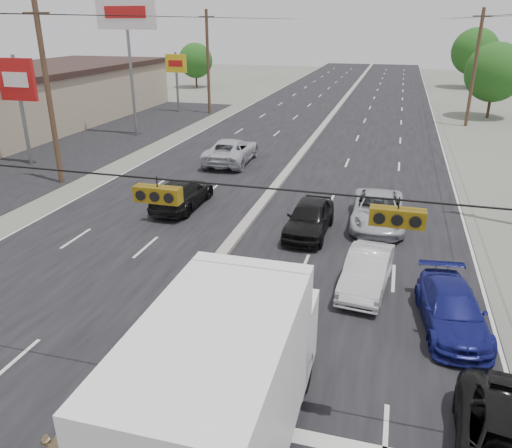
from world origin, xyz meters
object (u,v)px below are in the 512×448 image
(queue_car_a, at_px, (309,218))
(queue_car_d, at_px, (452,310))
(tan_sedan, at_px, (116,442))
(oncoming_near, at_px, (182,194))
(queue_car_b, at_px, (367,272))
(pole_sign_far, at_px, (176,68))
(oncoming_far, at_px, (231,151))
(tree_right_far, at_px, (475,52))
(utility_pole_right_c, at_px, (475,68))
(pole_sign_billboard, at_px, (127,22))
(tree_left_far, at_px, (196,61))
(red_sedan, at_px, (226,294))
(pole_sign_mid, at_px, (18,86))
(utility_pole_left_b, at_px, (49,95))
(tree_right_mid, at_px, (495,72))
(box_truck, at_px, (227,384))
(utility_pole_left_c, at_px, (208,62))
(queue_car_c, at_px, (378,211))

(queue_car_a, relative_size, queue_car_d, 1.01)
(tan_sedan, xyz_separation_m, oncoming_near, (-5.28, 15.54, -0.17))
(queue_car_b, bearing_deg, pole_sign_far, 128.90)
(pole_sign_far, bearing_deg, oncoming_far, -56.75)
(tree_right_far, bearing_deg, utility_pole_right_c, -96.65)
(pole_sign_billboard, distance_m, queue_car_d, 33.49)
(tree_left_far, xyz_separation_m, red_sedan, (23.53, -55.92, -2.99))
(pole_sign_billboard, bearing_deg, oncoming_far, -30.27)
(pole_sign_mid, relative_size, tree_right_far, 0.86)
(tree_right_far, bearing_deg, queue_car_a, -102.50)
(pole_sign_billboard, relative_size, queue_car_d, 2.49)
(red_sedan, distance_m, queue_car_d, 7.11)
(pole_sign_billboard, relative_size, oncoming_far, 1.88)
(pole_sign_mid, xyz_separation_m, queue_car_d, (25.56, -12.85, -4.47))
(pole_sign_billboard, xyz_separation_m, oncoming_near, (10.62, -14.98, -8.15))
(utility_pole_left_b, distance_m, tree_right_mid, 40.70)
(queue_car_d, bearing_deg, tree_right_mid, 73.90)
(tree_right_far, height_order, oncoming_near, tree_right_far)
(tree_right_mid, distance_m, box_truck, 47.93)
(pole_sign_far, relative_size, tree_left_far, 0.98)
(box_truck, bearing_deg, tree_right_far, 79.79)
(queue_car_d, bearing_deg, pole_sign_far, 118.25)
(oncoming_far, bearing_deg, utility_pole_left_c, -67.22)
(tree_left_far, bearing_deg, pole_sign_far, -73.30)
(tree_left_far, bearing_deg, queue_car_a, -62.80)
(utility_pole_left_c, height_order, queue_car_d, utility_pole_left_c)
(box_truck, xyz_separation_m, oncoming_far, (-7.69, 23.45, -1.18))
(tree_right_far, bearing_deg, oncoming_near, -109.23)
(utility_pole_right_c, distance_m, pole_sign_far, 28.51)
(pole_sign_billboard, relative_size, tree_right_mid, 1.54)
(pole_sign_billboard, height_order, red_sedan, pole_sign_billboard)
(oncoming_near, bearing_deg, tan_sedan, 108.78)
(queue_car_a, bearing_deg, tree_right_far, 79.11)
(utility_pole_left_b, height_order, tree_right_far, utility_pole_left_b)
(box_truck, bearing_deg, utility_pole_left_b, 133.88)
(utility_pole_left_c, distance_m, utility_pole_right_c, 25.00)
(queue_car_c, bearing_deg, oncoming_far, 136.65)
(pole_sign_mid, height_order, tree_right_far, tree_right_far)
(pole_sign_billboard, distance_m, pole_sign_far, 12.89)
(queue_car_b, bearing_deg, queue_car_d, -28.17)
(tree_left_far, distance_m, queue_car_a, 54.77)
(box_truck, bearing_deg, queue_car_a, 91.94)
(queue_car_b, bearing_deg, queue_car_c, 94.78)
(queue_car_c, bearing_deg, oncoming_near, 178.78)
(pole_sign_far, height_order, queue_car_c, pole_sign_far)
(utility_pole_right_c, distance_m, pole_sign_billboard, 29.78)
(tree_left_far, bearing_deg, utility_pole_left_b, -78.08)
(oncoming_far, bearing_deg, queue_car_a, 122.08)
(tan_sedan, bearing_deg, tree_left_far, 113.07)
(pole_sign_billboard, bearing_deg, queue_car_d, -44.74)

